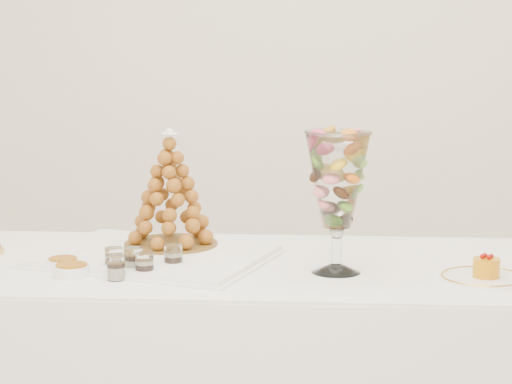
# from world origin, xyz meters

# --- Properties ---
(lace_tray) EXTENTS (0.73, 0.62, 0.02)m
(lace_tray) POSITION_xyz_m (-0.33, 0.25, 0.76)
(lace_tray) COLOR white
(lace_tray) RESTS_ON buffet_table
(macaron_vase) EXTENTS (0.18, 0.18, 0.39)m
(macaron_vase) POSITION_xyz_m (0.21, 0.16, 1.00)
(macaron_vase) COLOR white
(macaron_vase) RESTS_ON buffet_table
(cake_plate) EXTENTS (0.23, 0.23, 0.01)m
(cake_plate) POSITION_xyz_m (0.60, 0.12, 0.75)
(cake_plate) COLOR white
(cake_plate) RESTS_ON buffet_table
(verrine_a) EXTENTS (0.05, 0.05, 0.07)m
(verrine_a) POSITION_xyz_m (-0.41, 0.10, 0.78)
(verrine_a) COLOR white
(verrine_a) RESTS_ON buffet_table
(verrine_b) EXTENTS (0.05, 0.05, 0.07)m
(verrine_b) POSITION_xyz_m (-0.35, 0.08, 0.78)
(verrine_b) COLOR white
(verrine_b) RESTS_ON buffet_table
(verrine_c) EXTENTS (0.06, 0.06, 0.07)m
(verrine_c) POSITION_xyz_m (-0.25, 0.14, 0.78)
(verrine_c) COLOR white
(verrine_c) RESTS_ON buffet_table
(verrine_d) EXTENTS (0.06, 0.06, 0.06)m
(verrine_d) POSITION_xyz_m (-0.38, 0.01, 0.78)
(verrine_d) COLOR white
(verrine_d) RESTS_ON buffet_table
(verrine_e) EXTENTS (0.06, 0.06, 0.07)m
(verrine_e) POSITION_xyz_m (-0.31, 0.04, 0.78)
(verrine_e) COLOR white
(verrine_e) RESTS_ON buffet_table
(ramekin_back) EXTENTS (0.09, 0.09, 0.03)m
(ramekin_back) POSITION_xyz_m (-0.56, 0.11, 0.76)
(ramekin_back) COLOR white
(ramekin_back) RESTS_ON buffet_table
(ramekin_front) EXTENTS (0.10, 0.10, 0.03)m
(ramekin_front) POSITION_xyz_m (-0.51, 0.03, 0.76)
(ramekin_front) COLOR white
(ramekin_front) RESTS_ON buffet_table
(croquembouche) EXTENTS (0.28, 0.28, 0.35)m
(croquembouche) POSITION_xyz_m (-0.30, 0.36, 0.94)
(croquembouche) COLOR brown
(croquembouche) RESTS_ON lace_tray
(mousse_cake) EXTENTS (0.07, 0.07, 0.06)m
(mousse_cake) POSITION_xyz_m (0.61, 0.11, 0.78)
(mousse_cake) COLOR orange
(mousse_cake) RESTS_ON cake_plate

